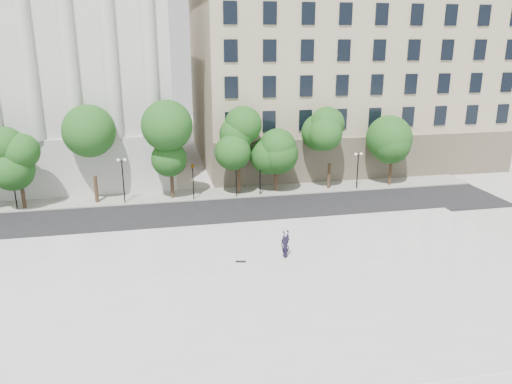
{
  "coord_description": "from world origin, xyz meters",
  "views": [
    {
      "loc": [
        -3.99,
        -25.33,
        15.38
      ],
      "look_at": [
        3.3,
        10.0,
        4.33
      ],
      "focal_mm": 35.0,
      "sensor_mm": 36.0,
      "label": 1
    }
  ],
  "objects_px": {
    "traffic_light_west": "(192,165)",
    "person_lying": "(285,254)",
    "skateboard": "(241,262)",
    "traffic_light_east": "(236,162)"
  },
  "relations": [
    {
      "from": "traffic_light_east",
      "to": "person_lying",
      "type": "xyz_separation_m",
      "value": [
        0.89,
        -15.94,
        -2.99
      ]
    },
    {
      "from": "traffic_light_east",
      "to": "skateboard",
      "type": "bearing_deg",
      "value": -98.43
    },
    {
      "from": "traffic_light_east",
      "to": "person_lying",
      "type": "bearing_deg",
      "value": -86.81
    },
    {
      "from": "skateboard",
      "to": "traffic_light_west",
      "type": "bearing_deg",
      "value": 110.41
    },
    {
      "from": "traffic_light_west",
      "to": "person_lying",
      "type": "height_order",
      "value": "traffic_light_west"
    },
    {
      "from": "person_lying",
      "to": "skateboard",
      "type": "xyz_separation_m",
      "value": [
        -3.28,
        -0.17,
        -0.24
      ]
    },
    {
      "from": "skateboard",
      "to": "traffic_light_east",
      "type": "bearing_deg",
      "value": 95.17
    },
    {
      "from": "traffic_light_west",
      "to": "skateboard",
      "type": "height_order",
      "value": "traffic_light_west"
    },
    {
      "from": "traffic_light_east",
      "to": "person_lying",
      "type": "height_order",
      "value": "traffic_light_east"
    },
    {
      "from": "traffic_light_west",
      "to": "traffic_light_east",
      "type": "distance_m",
      "value": 4.31
    }
  ]
}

